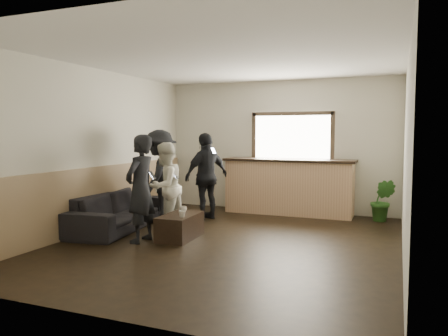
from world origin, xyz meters
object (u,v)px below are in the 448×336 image
at_px(bar_counter, 289,183).
at_px(coffee_table, 180,226).
at_px(cup_b, 182,214).
at_px(person_d, 207,176).
at_px(potted_plant, 383,200).
at_px(person_b, 165,187).
at_px(sofa, 118,211).
at_px(person_c, 160,177).
at_px(cup_a, 183,209).
at_px(person_a, 140,189).

distance_m(bar_counter, coffee_table, 3.00).
height_order(cup_b, person_d, person_d).
distance_m(cup_b, potted_plant, 3.98).
height_order(coffee_table, person_b, person_b).
bearing_deg(cup_b, sofa, 164.85).
xyz_separation_m(coffee_table, person_c, (-0.89, 0.92, 0.68)).
height_order(bar_counter, person_c, bar_counter).
height_order(coffee_table, person_c, person_c).
height_order(cup_b, person_c, person_c).
distance_m(potted_plant, person_b, 4.12).
distance_m(sofa, potted_plant, 4.93).
bearing_deg(cup_a, person_c, 140.15).
xyz_separation_m(sofa, person_d, (1.09, 1.39, 0.53)).
bearing_deg(person_b, cup_a, 70.54).
distance_m(cup_a, person_a, 0.85).
height_order(bar_counter, person_a, bar_counter).
xyz_separation_m(coffee_table, potted_plant, (2.96, 2.62, 0.21)).
height_order(sofa, person_c, person_c).
xyz_separation_m(person_a, person_d, (0.21, 2.01, 0.01)).
bearing_deg(cup_a, coffee_table, -75.93).
distance_m(cup_b, person_d, 1.87).
height_order(sofa, person_d, person_d).
bearing_deg(sofa, person_d, -45.72).
bearing_deg(coffee_table, person_d, 98.84).
bearing_deg(potted_plant, person_b, -147.83).
bearing_deg(cup_b, person_d, 102.25).
height_order(person_a, person_b, person_a).
xyz_separation_m(bar_counter, person_b, (-1.63, -2.32, 0.12)).
relative_size(potted_plant, person_b, 0.53).
xyz_separation_m(cup_b, person_a, (-0.60, -0.22, 0.39)).
bearing_deg(person_c, potted_plant, 105.39).
bearing_deg(coffee_table, person_c, 134.10).
height_order(potted_plant, person_c, person_c).
relative_size(coffee_table, person_d, 0.52).
bearing_deg(cup_b, potted_plant, 44.91).
height_order(coffee_table, person_a, person_a).
xyz_separation_m(bar_counter, cup_a, (-1.16, -2.53, -0.21)).
relative_size(cup_a, person_b, 0.08).
relative_size(sofa, cup_a, 18.53).
bearing_deg(sofa, cup_b, -112.62).
bearing_deg(sofa, person_b, -82.27).
height_order(bar_counter, sofa, bar_counter).
xyz_separation_m(cup_a, person_b, (-0.46, 0.22, 0.33)).
bearing_deg(potted_plant, cup_a, -141.46).
height_order(bar_counter, cup_a, bar_counter).
distance_m(potted_plant, person_d, 3.40).
distance_m(coffee_table, person_a, 0.89).
bearing_deg(person_b, bar_counter, 150.55).
xyz_separation_m(coffee_table, person_b, (-0.52, 0.44, 0.57)).
relative_size(person_a, person_c, 0.95).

